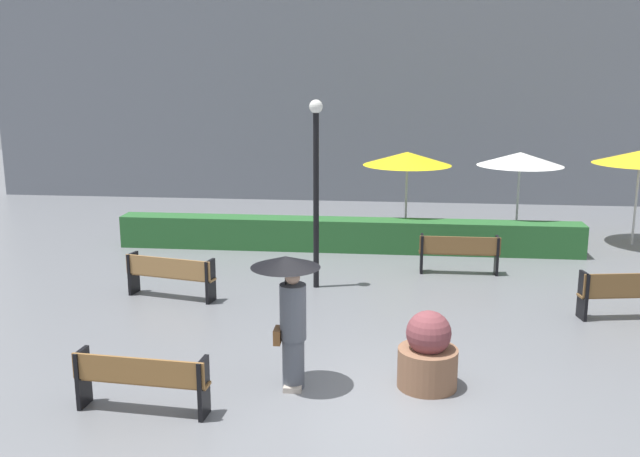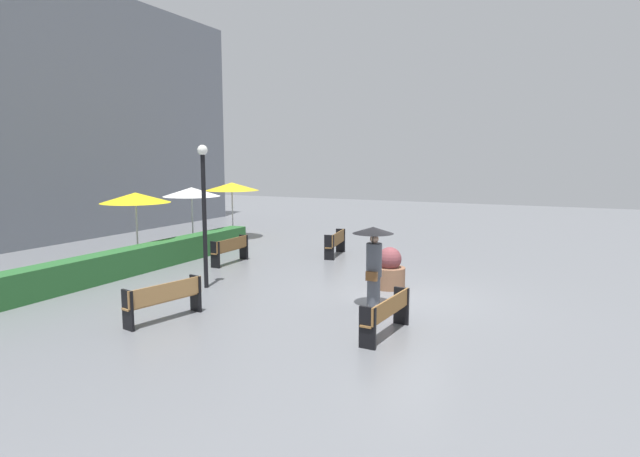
{
  "view_description": "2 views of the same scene",
  "coord_description": "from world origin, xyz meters",
  "px_view_note": "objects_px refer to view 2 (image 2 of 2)",
  "views": [
    {
      "loc": [
        0.39,
        -8.99,
        4.48
      ],
      "look_at": [
        -0.99,
        4.06,
        1.54
      ],
      "focal_mm": 39.24,
      "sensor_mm": 36.0,
      "label": 1
    },
    {
      "loc": [
        -12.84,
        -3.87,
        3.59
      ],
      "look_at": [
        0.75,
        2.6,
        1.58
      ],
      "focal_mm": 29.7,
      "sensor_mm": 36.0,
      "label": 2
    }
  ],
  "objects_px": {
    "bench_near_left": "(387,312)",
    "patio_umbrella_white": "(192,192)",
    "pedestrian_with_umbrella": "(374,255)",
    "bench_back_row": "(231,248)",
    "bench_far_right": "(336,242)",
    "patio_umbrella_yellow_far": "(232,187)",
    "lamp_post": "(204,201)",
    "planter_pot": "(389,270)",
    "bench_far_left": "(165,298)",
    "patio_umbrella_yellow": "(135,198)"
  },
  "relations": [
    {
      "from": "pedestrian_with_umbrella",
      "to": "bench_far_left",
      "type": "bearing_deg",
      "value": 128.36
    },
    {
      "from": "bench_back_row",
      "to": "bench_far_right",
      "type": "bearing_deg",
      "value": -42.99
    },
    {
      "from": "bench_near_left",
      "to": "pedestrian_with_umbrella",
      "type": "height_order",
      "value": "pedestrian_with_umbrella"
    },
    {
      "from": "bench_far_left",
      "to": "bench_near_left",
      "type": "bearing_deg",
      "value": -76.58
    },
    {
      "from": "planter_pot",
      "to": "patio_umbrella_yellow",
      "type": "bearing_deg",
      "value": 91.26
    },
    {
      "from": "patio_umbrella_yellow",
      "to": "patio_umbrella_white",
      "type": "relative_size",
      "value": 0.99
    },
    {
      "from": "pedestrian_with_umbrella",
      "to": "patio_umbrella_yellow_far",
      "type": "xyz_separation_m",
      "value": [
        7.77,
        9.47,
        1.03
      ]
    },
    {
      "from": "bench_far_left",
      "to": "pedestrian_with_umbrella",
      "type": "relative_size",
      "value": 0.97
    },
    {
      "from": "bench_near_left",
      "to": "bench_far_right",
      "type": "height_order",
      "value": "bench_far_right"
    },
    {
      "from": "bench_near_left",
      "to": "patio_umbrella_white",
      "type": "relative_size",
      "value": 0.76
    },
    {
      "from": "pedestrian_with_umbrella",
      "to": "patio_umbrella_yellow",
      "type": "bearing_deg",
      "value": 79.15
    },
    {
      "from": "lamp_post",
      "to": "bench_near_left",
      "type": "bearing_deg",
      "value": -106.29
    },
    {
      "from": "bench_far_left",
      "to": "patio_umbrella_yellow",
      "type": "bearing_deg",
      "value": 48.8
    },
    {
      "from": "bench_far_left",
      "to": "patio_umbrella_yellow_far",
      "type": "height_order",
      "value": "patio_umbrella_yellow_far"
    },
    {
      "from": "bench_far_right",
      "to": "pedestrian_with_umbrella",
      "type": "height_order",
      "value": "pedestrian_with_umbrella"
    },
    {
      "from": "bench_far_left",
      "to": "bench_far_right",
      "type": "bearing_deg",
      "value": -1.8
    },
    {
      "from": "lamp_post",
      "to": "bench_back_row",
      "type": "bearing_deg",
      "value": 23.25
    },
    {
      "from": "pedestrian_with_umbrella",
      "to": "bench_far_right",
      "type": "bearing_deg",
      "value": 31.28
    },
    {
      "from": "bench_far_right",
      "to": "planter_pot",
      "type": "xyz_separation_m",
      "value": [
        -3.83,
        -3.3,
        -0.03
      ]
    },
    {
      "from": "bench_far_right",
      "to": "patio_umbrella_yellow_far",
      "type": "height_order",
      "value": "patio_umbrella_yellow_far"
    },
    {
      "from": "bench_far_left",
      "to": "patio_umbrella_yellow_far",
      "type": "xyz_separation_m",
      "value": [
        10.78,
        5.67,
        1.81
      ]
    },
    {
      "from": "bench_back_row",
      "to": "patio_umbrella_yellow",
      "type": "distance_m",
      "value": 3.7
    },
    {
      "from": "bench_back_row",
      "to": "lamp_post",
      "type": "xyz_separation_m",
      "value": [
        -3.11,
        -1.33,
        1.88
      ]
    },
    {
      "from": "bench_back_row",
      "to": "patio_umbrella_white",
      "type": "relative_size",
      "value": 0.74
    },
    {
      "from": "bench_back_row",
      "to": "pedestrian_with_umbrella",
      "type": "height_order",
      "value": "pedestrian_with_umbrella"
    },
    {
      "from": "bench_far_left",
      "to": "lamp_post",
      "type": "xyz_separation_m",
      "value": [
        2.85,
        1.06,
        1.9
      ]
    },
    {
      "from": "pedestrian_with_umbrella",
      "to": "planter_pot",
      "type": "bearing_deg",
      "value": 6.67
    },
    {
      "from": "bench_far_right",
      "to": "patio_umbrella_yellow",
      "type": "xyz_separation_m",
      "value": [
        -4.03,
        5.75,
        1.71
      ]
    },
    {
      "from": "bench_far_left",
      "to": "bench_back_row",
      "type": "relative_size",
      "value": 1.06
    },
    {
      "from": "bench_far_right",
      "to": "pedestrian_with_umbrella",
      "type": "distance_m",
      "value": 6.84
    },
    {
      "from": "bench_near_left",
      "to": "patio_umbrella_white",
      "type": "xyz_separation_m",
      "value": [
        6.57,
        10.21,
        1.77
      ]
    },
    {
      "from": "bench_far_left",
      "to": "patio_umbrella_white",
      "type": "xyz_separation_m",
      "value": [
        7.71,
        5.43,
        1.75
      ]
    },
    {
      "from": "patio_umbrella_white",
      "to": "patio_umbrella_yellow_far",
      "type": "height_order",
      "value": "patio_umbrella_yellow_far"
    },
    {
      "from": "bench_near_left",
      "to": "patio_umbrella_yellow",
      "type": "distance_m",
      "value": 11.02
    },
    {
      "from": "bench_back_row",
      "to": "pedestrian_with_umbrella",
      "type": "bearing_deg",
      "value": -115.4
    },
    {
      "from": "bench_far_right",
      "to": "bench_back_row",
      "type": "relative_size",
      "value": 1.03
    },
    {
      "from": "planter_pot",
      "to": "patio_umbrella_yellow_far",
      "type": "xyz_separation_m",
      "value": [
        5.79,
        9.24,
        1.83
      ]
    },
    {
      "from": "patio_umbrella_yellow",
      "to": "bench_far_left",
      "type": "bearing_deg",
      "value": -131.2
    },
    {
      "from": "bench_far_right",
      "to": "patio_umbrella_yellow_far",
      "type": "xyz_separation_m",
      "value": [
        1.97,
        5.94,
        1.79
      ]
    },
    {
      "from": "planter_pot",
      "to": "patio_umbrella_yellow",
      "type": "distance_m",
      "value": 9.21
    },
    {
      "from": "bench_back_row",
      "to": "bench_near_left",
      "type": "bearing_deg",
      "value": -123.85
    },
    {
      "from": "bench_far_right",
      "to": "patio_umbrella_white",
      "type": "relative_size",
      "value": 0.76
    },
    {
      "from": "bench_near_left",
      "to": "bench_back_row",
      "type": "distance_m",
      "value": 8.64
    },
    {
      "from": "pedestrian_with_umbrella",
      "to": "patio_umbrella_white",
      "type": "xyz_separation_m",
      "value": [
        4.7,
        9.23,
        0.98
      ]
    },
    {
      "from": "bench_far_left",
      "to": "patio_umbrella_white",
      "type": "relative_size",
      "value": 0.78
    },
    {
      "from": "bench_near_left",
      "to": "pedestrian_with_umbrella",
      "type": "relative_size",
      "value": 0.95
    },
    {
      "from": "lamp_post",
      "to": "planter_pot",
      "type": "bearing_deg",
      "value": -65.2
    },
    {
      "from": "bench_far_right",
      "to": "pedestrian_with_umbrella",
      "type": "bearing_deg",
      "value": -148.72
    },
    {
      "from": "lamp_post",
      "to": "patio_umbrella_yellow",
      "type": "height_order",
      "value": "lamp_post"
    },
    {
      "from": "bench_back_row",
      "to": "patio_umbrella_white",
      "type": "bearing_deg",
      "value": 59.98
    }
  ]
}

